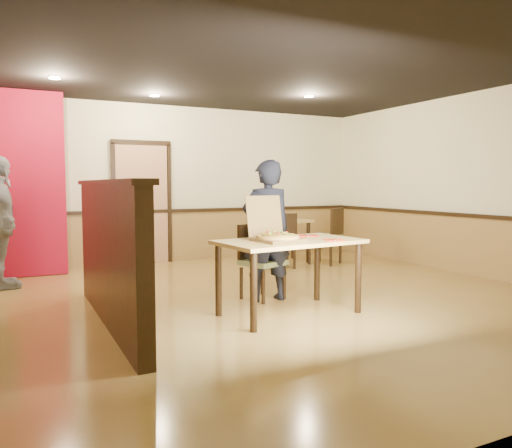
{
  "coord_description": "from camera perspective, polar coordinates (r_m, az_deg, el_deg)",
  "views": [
    {
      "loc": [
        -2.86,
        -5.28,
        1.41
      ],
      "look_at": [
        -0.27,
        0.0,
        0.93
      ],
      "focal_mm": 35.0,
      "sensor_mm": 36.0,
      "label": 1
    }
  ],
  "objects": [
    {
      "name": "side_chair_right",
      "position": [
        8.79,
        8.35,
        -1.08
      ],
      "size": [
        0.67,
        0.67,
        0.99
      ],
      "rotation": [
        0.0,
        0.0,
        3.68
      ],
      "color": "olive",
      "rests_on": "floor"
    },
    {
      "name": "main_table",
      "position": [
        5.36,
        3.83,
        -2.99
      ],
      "size": [
        1.59,
        1.02,
        0.81
      ],
      "rotation": [
        0.0,
        0.0,
        0.11
      ],
      "color": "tan",
      "rests_on": "floor"
    },
    {
      "name": "ceiling",
      "position": [
        6.16,
        2.34,
        17.69
      ],
      "size": [
        7.0,
        7.0,
        0.0
      ],
      "primitive_type": "plane",
      "rotation": [
        3.14,
        0.0,
        0.0
      ],
      "color": "black",
      "rests_on": "wall_back"
    },
    {
      "name": "pizza_box",
      "position": [
        5.23,
        2.26,
        -1.29
      ],
      "size": [
        0.5,
        0.57,
        0.47
      ],
      "rotation": [
        0.0,
        0.0,
        0.12
      ],
      "color": "brown",
      "rests_on": "main_table"
    },
    {
      "name": "floor",
      "position": [
        6.17,
        2.25,
        -8.56
      ],
      "size": [
        7.0,
        7.0,
        0.0
      ],
      "primitive_type": "plane",
      "color": "#AC8943",
      "rests_on": "ground"
    },
    {
      "name": "condiment",
      "position": [
        9.0,
        4.55,
        0.96
      ],
      "size": [
        0.06,
        0.06,
        0.15
      ],
      "primitive_type": "cylinder",
      "color": "brown",
      "rests_on": "side_table"
    },
    {
      "name": "napkin_far",
      "position": [
        5.77,
        5.91,
        -1.32
      ],
      "size": [
        0.31,
        0.31,
        0.01
      ],
      "rotation": [
        0.0,
        0.0,
        -0.42
      ],
      "color": "red",
      "rests_on": "main_table"
    },
    {
      "name": "side_table",
      "position": [
        9.04,
        3.6,
        -0.6
      ],
      "size": [
        0.72,
        0.72,
        0.76
      ],
      "rotation": [
        0.0,
        0.0,
        -0.01
      ],
      "color": "tan",
      "rests_on": "floor"
    },
    {
      "name": "chair_rail_back",
      "position": [
        9.2,
        -8.01,
        1.55
      ],
      "size": [
        7.0,
        0.06,
        0.06
      ],
      "primitive_type": "cube",
      "color": "black",
      "rests_on": "wall_back"
    },
    {
      "name": "booth_partition",
      "position": [
        5.2,
        -16.43,
        -2.98
      ],
      "size": [
        0.2,
        3.1,
        1.44
      ],
      "color": "black",
      "rests_on": "floor"
    },
    {
      "name": "wainscot_back",
      "position": [
        9.25,
        -8.02,
        -1.35
      ],
      "size": [
        7.0,
        0.04,
        0.9
      ],
      "primitive_type": "cube",
      "color": "olive",
      "rests_on": "floor"
    },
    {
      "name": "diner_chair",
      "position": [
        6.12,
        0.32,
        -3.91
      ],
      "size": [
        0.58,
        0.58,
        0.91
      ],
      "rotation": [
        0.0,
        0.0,
        0.34
      ],
      "color": "olive",
      "rests_on": "floor"
    },
    {
      "name": "wall_back",
      "position": [
        9.23,
        -8.14,
        4.54
      ],
      "size": [
        7.0,
        0.0,
        7.0
      ],
      "primitive_type": "plane",
      "rotation": [
        1.57,
        0.0,
        0.0
      ],
      "color": "beige",
      "rests_on": "floor"
    },
    {
      "name": "spot_c",
      "position": [
        8.12,
        6.09,
        14.33
      ],
      "size": [
        0.14,
        0.14,
        0.02
      ],
      "primitive_type": "cylinder",
      "color": "#FDF5B1",
      "rests_on": "ceiling"
    },
    {
      "name": "pizza",
      "position": [
        5.19,
        2.57,
        -1.47
      ],
      "size": [
        0.54,
        0.54,
        0.03
      ],
      "primitive_type": "cylinder",
      "rotation": [
        0.0,
        0.0,
        0.3
      ],
      "color": "gold",
      "rests_on": "pizza_box"
    },
    {
      "name": "red_accent_panel",
      "position": [
        8.28,
        -26.51,
        4.09
      ],
      "size": [
        1.6,
        0.2,
        2.78
      ],
      "primitive_type": "cube",
      "color": "#A50B25",
      "rests_on": "floor"
    },
    {
      "name": "side_chair_left",
      "position": [
        8.29,
        2.93,
        -1.62
      ],
      "size": [
        0.54,
        0.54,
        0.93
      ],
      "rotation": [
        0.0,
        0.0,
        2.94
      ],
      "color": "olive",
      "rests_on": "floor"
    },
    {
      "name": "chair_rail_right",
      "position": [
        8.24,
        23.88,
        0.84
      ],
      "size": [
        0.06,
        7.0,
        0.06
      ],
      "primitive_type": "cube",
      "color": "black",
      "rests_on": "wall_right"
    },
    {
      "name": "spot_b",
      "position": [
        8.16,
        -11.52,
        14.22
      ],
      "size": [
        0.14,
        0.14,
        0.02
      ],
      "primitive_type": "cylinder",
      "color": "#FDF5B1",
      "rests_on": "ceiling"
    },
    {
      "name": "spot_a",
      "position": [
        7.23,
        -22.04,
        15.24
      ],
      "size": [
        0.14,
        0.14,
        0.02
      ],
      "primitive_type": "cylinder",
      "color": "#FDF5B1",
      "rests_on": "ceiling"
    },
    {
      "name": "wainscot_right",
      "position": [
        8.3,
        23.86,
        -2.39
      ],
      "size": [
        0.04,
        7.0,
        0.9
      ],
      "primitive_type": "cube",
      "color": "olive",
      "rests_on": "floor"
    },
    {
      "name": "wall_right",
      "position": [
        8.27,
        24.21,
        4.17
      ],
      "size": [
        0.0,
        7.0,
        7.0
      ],
      "primitive_type": "plane",
      "rotation": [
        1.57,
        0.0,
        -1.57
      ],
      "color": "beige",
      "rests_on": "floor"
    },
    {
      "name": "napkin_near",
      "position": [
        5.36,
        8.89,
        -1.81
      ],
      "size": [
        0.25,
        0.25,
        0.01
      ],
      "rotation": [
        0.0,
        0.0,
        -0.33
      ],
      "color": "red",
      "rests_on": "main_table"
    },
    {
      "name": "back_door",
      "position": [
        8.99,
        -12.9,
        2.23
      ],
      "size": [
        0.9,
        0.06,
        2.1
      ],
      "primitive_type": "cube",
      "color": "tan",
      "rests_on": "wall_back"
    },
    {
      "name": "passerby",
      "position": [
        7.45,
        -27.17,
        0.14
      ],
      "size": [
        0.62,
        1.11,
        1.78
      ],
      "primitive_type": "imported",
      "rotation": [
        0.0,
        0.0,
        1.76
      ],
      "color": "#93929A",
      "rests_on": "floor"
    },
    {
      "name": "diner",
      "position": [
        5.97,
        1.21,
        -0.78
      ],
      "size": [
        0.64,
        0.45,
        1.69
      ],
      "primitive_type": "imported",
      "rotation": [
        0.0,
        0.0,
        3.07
      ],
      "color": "black",
      "rests_on": "floor"
    }
  ]
}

